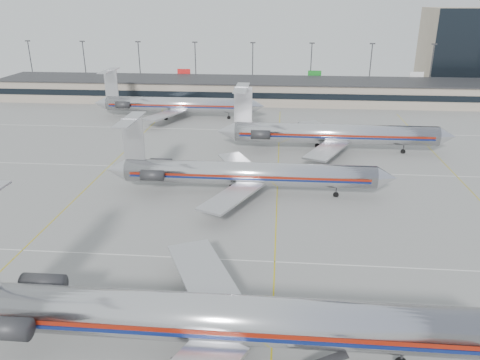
# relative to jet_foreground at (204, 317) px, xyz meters

# --- Properties ---
(ground) EXTENTS (260.00, 260.00, 0.00)m
(ground) POSITION_rel_jet_foreground_xyz_m (5.58, 5.34, -3.82)
(ground) COLOR gray
(ground) RESTS_ON ground
(apron_markings) EXTENTS (160.00, 0.15, 0.02)m
(apron_markings) POSITION_rel_jet_foreground_xyz_m (5.58, 15.34, -3.81)
(apron_markings) COLOR silver
(apron_markings) RESTS_ON ground
(terminal) EXTENTS (162.00, 17.00, 6.25)m
(terminal) POSITION_rel_jet_foreground_xyz_m (5.58, 103.31, -0.66)
(terminal) COLOR gray
(terminal) RESTS_ON ground
(light_mast_row) EXTENTS (163.60, 0.40, 15.28)m
(light_mast_row) POSITION_rel_jet_foreground_xyz_m (5.58, 117.34, 4.77)
(light_mast_row) COLOR #38383D
(light_mast_row) RESTS_ON ground
(distant_building) EXTENTS (30.00, 20.00, 25.00)m
(distant_building) POSITION_rel_jet_foreground_xyz_m (67.58, 133.34, 8.68)
(distant_building) COLOR tan
(distant_building) RESTS_ON ground
(jet_foreground) EXTENTS (50.25, 29.59, 13.15)m
(jet_foreground) POSITION_rel_jet_foreground_xyz_m (0.00, 0.00, 0.00)
(jet_foreground) COLOR silver
(jet_foreground) RESTS_ON ground
(jet_second_row) EXTENTS (44.04, 25.93, 11.53)m
(jet_second_row) POSITION_rel_jet_foreground_xyz_m (0.32, 34.80, -0.47)
(jet_second_row) COLOR silver
(jet_second_row) RESTS_ON ground
(jet_third_row) EXTENTS (45.47, 27.97, 12.43)m
(jet_third_row) POSITION_rel_jet_foreground_xyz_m (15.30, 57.28, -0.21)
(jet_third_row) COLOR silver
(jet_third_row) RESTS_ON ground
(jet_back_row) EXTENTS (42.74, 26.29, 11.69)m
(jet_back_row) POSITION_rel_jet_foreground_xyz_m (-20.32, 81.56, -0.42)
(jet_back_row) COLOR silver
(jet_back_row) RESTS_ON ground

